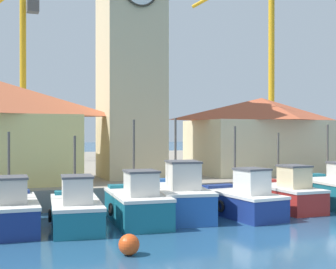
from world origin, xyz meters
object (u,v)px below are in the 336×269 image
Objects in this scene: fishing_boat_left_outer at (76,210)px; clock_tower at (131,44)px; fishing_boat_right_inner at (336,191)px; dock_worker_near_tower at (56,168)px; fishing_boat_left_inner at (137,204)px; fishing_boat_mid_left at (179,197)px; fishing_boat_far_left at (9,211)px; fishing_boat_mid_right at (285,194)px; port_crane_near at (268,82)px; fishing_boat_center at (243,200)px; warehouse_right at (262,134)px; mooring_buoy at (129,245)px; port_crane_far at (22,93)px.

fishing_boat_left_outer is 12.34m from clock_tower.
fishing_boat_right_inner reaches higher than dock_worker_near_tower.
fishing_boat_mid_left reaches higher than fishing_boat_left_inner.
fishing_boat_mid_right is at bearing 0.57° from fishing_boat_far_left.
fishing_boat_mid_left is 0.33× the size of clock_tower.
port_crane_near reaches higher than fishing_boat_left_outer.
fishing_boat_left_inner reaches higher than fishing_boat_left_outer.
fishing_boat_center is at bearing -39.73° from dock_worker_near_tower.
fishing_boat_left_outer is at bearing -137.93° from port_crane_near.
warehouse_right is 18.31m from mooring_buoy.
fishing_boat_left_inner is 1.04× the size of fishing_boat_center.
fishing_boat_right_inner is (5.54, 0.56, 0.08)m from fishing_boat_center.
fishing_boat_mid_left reaches higher than fishing_boat_center.
fishing_boat_far_left is at bearing 175.81° from fishing_boat_center.
port_crane_far is (-10.03, 25.18, 6.43)m from fishing_boat_mid_right.
fishing_boat_center is (4.65, -0.30, -0.05)m from fishing_boat_left_inner.
fishing_boat_right_inner reaches higher than fishing_boat_mid_right.
warehouse_right reaches higher than fishing_boat_left_inner.
fishing_boat_far_left is at bearing 175.35° from fishing_boat_left_inner.
fishing_boat_left_inner is 0.25× the size of port_crane_near.
dock_worker_near_tower is at bearing -169.08° from warehouse_right.
mooring_buoy is (-3.80, -5.26, -0.51)m from fishing_boat_mid_left.
mooring_buoy is (-1.70, -4.59, -0.44)m from fishing_boat_left_inner.
port_crane_near is at bearing 32.50° from dock_worker_near_tower.
port_crane_near reaches higher than warehouse_right.
fishing_boat_mid_right is 0.46× the size of warehouse_right.
fishing_boat_right_inner is (8.10, -0.41, -0.04)m from fishing_boat_mid_left.
fishing_boat_left_outer is at bearing 178.48° from fishing_boat_center.
fishing_boat_left_inner is 0.49× the size of warehouse_right.
fishing_boat_right_inner reaches higher than fishing_boat_left_outer.
dock_worker_near_tower is at bearing 132.58° from fishing_boat_mid_left.
port_crane_far is at bearing 127.90° from warehouse_right.
dock_worker_near_tower is at bearing -151.57° from clock_tower.
fishing_boat_mid_left is at bearing 2.29° from fishing_boat_far_left.
fishing_boat_far_left is 0.99× the size of fishing_boat_left_inner.
warehouse_right is (11.05, 8.16, 2.73)m from fishing_boat_left_inner.
dock_worker_near_tower is at bearing 152.82° from fishing_boat_mid_right.
fishing_boat_left_inner is (4.83, -0.39, 0.05)m from fishing_boat_far_left.
fishing_boat_left_inner is at bearing -162.28° from fishing_boat_mid_left.
dock_worker_near_tower is (0.20, -20.13, -5.29)m from port_crane_far.
mooring_buoy is at bearing -130.90° from port_crane_near.
port_crane_far is 9.86× the size of dock_worker_near_tower.
fishing_boat_mid_left is 5.34m from fishing_boat_mid_right.
fishing_boat_center is 0.47× the size of warehouse_right.
fishing_boat_mid_right reaches higher than dock_worker_near_tower.
mooring_buoy is at bearing -80.35° from fishing_boat_left_outer.
warehouse_right reaches higher than fishing_boat_mid_left.
fishing_boat_right_inner is at bearing -22.82° from dock_worker_near_tower.
fishing_boat_far_left is 4.85m from fishing_boat_left_inner.
fishing_boat_left_inner is at bearing -84.22° from port_crane_far.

